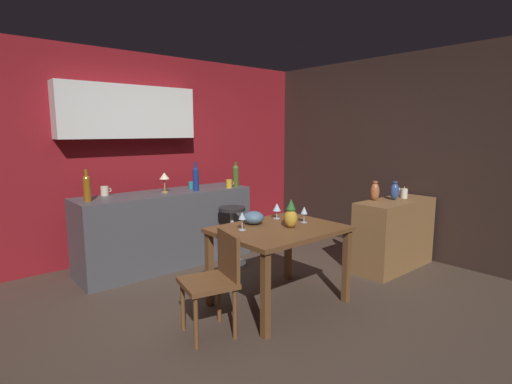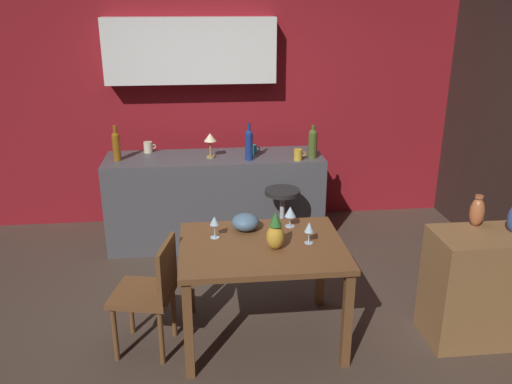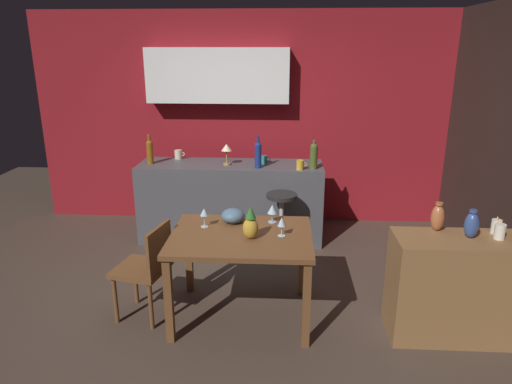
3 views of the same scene
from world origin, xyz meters
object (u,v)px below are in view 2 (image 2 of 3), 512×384
at_px(wine_bottle_cobalt, 249,144).
at_px(wine_bottle_amber, 116,145).
at_px(wine_glass_center, 309,228).
at_px(pineapple_centerpiece, 275,233).
at_px(wine_bottle_olive, 313,142).
at_px(cup_cream, 148,147).
at_px(chair_near_window, 151,291).
at_px(wine_glass_left, 214,222).
at_px(cup_mustard, 298,155).
at_px(counter_lamp, 210,140).
at_px(sideboard_cabinet, 505,285).
at_px(fruit_bowl, 245,222).
at_px(bar_stool, 282,224).
at_px(wine_glass_right, 290,212).
at_px(cup_teal, 253,149).
at_px(dining_table, 262,257).
at_px(vase_copper, 477,212).

height_order(wine_bottle_cobalt, wine_bottle_amber, wine_bottle_cobalt).
height_order(wine_glass_center, pineapple_centerpiece, pineapple_centerpiece).
relative_size(wine_bottle_olive, cup_cream, 2.63).
relative_size(chair_near_window, wine_bottle_olive, 2.57).
distance_m(wine_glass_left, cup_mustard, 1.56).
height_order(pineapple_centerpiece, cup_mustard, pineapple_centerpiece).
bearing_deg(counter_lamp, sideboard_cabinet, -41.47).
xyz_separation_m(fruit_bowl, wine_bottle_olive, (0.75, 1.25, 0.25)).
relative_size(bar_stool, wine_glass_right, 4.54).
xyz_separation_m(wine_glass_center, counter_lamp, (-0.63, 1.64, 0.22)).
bearing_deg(cup_mustard, pineapple_centerpiece, -105.86).
bearing_deg(cup_teal, cup_cream, 171.17).
bearing_deg(chair_near_window, sideboard_cabinet, -2.51).
distance_m(wine_glass_center, wine_bottle_amber, 2.24).
height_order(bar_stool, pineapple_centerpiece, pineapple_centerpiece).
height_order(chair_near_window, wine_glass_left, wine_glass_left).
bearing_deg(cup_cream, counter_lamp, -23.00).
distance_m(bar_stool, wine_glass_left, 1.28).
relative_size(chair_near_window, wine_bottle_cobalt, 2.33).
bearing_deg(bar_stool, wine_glass_right, -95.29).
relative_size(wine_bottle_cobalt, wine_bottle_olive, 1.10).
bearing_deg(wine_glass_center, wine_bottle_cobalt, 100.01).
bearing_deg(dining_table, fruit_bowl, 109.62).
bearing_deg(bar_stool, pineapple_centerpiece, -101.17).
xyz_separation_m(dining_table, wine_bottle_amber, (-1.18, 1.63, 0.41)).
relative_size(dining_table, chair_near_window, 1.38).
height_order(wine_glass_center, cup_cream, cup_cream).
relative_size(wine_glass_left, pineapple_centerpiece, 0.61).
xyz_separation_m(wine_glass_center, pineapple_centerpiece, (-0.24, -0.06, -0.00)).
height_order(cup_mustard, vase_copper, vase_copper).
bearing_deg(dining_table, wine_glass_right, 49.68).
xyz_separation_m(wine_glass_right, counter_lamp, (-0.55, 1.34, 0.22)).
relative_size(bar_stool, fruit_bowl, 3.60).
bearing_deg(chair_near_window, cup_teal, 63.69).
distance_m(dining_table, cup_mustard, 1.58).
distance_m(wine_glass_center, vase_copper, 1.20).
bearing_deg(wine_bottle_olive, cup_teal, 158.68).
bearing_deg(counter_lamp, cup_mustard, -11.39).
distance_m(chair_near_window, cup_mustard, 2.05).
bearing_deg(cup_cream, fruit_bowl, -63.15).
height_order(dining_table, wine_glass_left, wine_glass_left).
distance_m(sideboard_cabinet, cup_cream, 3.39).
relative_size(wine_glass_center, cup_mustard, 1.38).
xyz_separation_m(cup_teal, vase_copper, (1.40, -1.74, -0.02)).
bearing_deg(chair_near_window, vase_copper, 1.05).
distance_m(bar_stool, wine_bottle_cobalt, 0.81).
bearing_deg(pineapple_centerpiece, wine_glass_right, 65.67).
height_order(wine_glass_left, vase_copper, vase_copper).
xyz_separation_m(chair_near_window, cup_teal, (0.88, 1.79, 0.48)).
distance_m(wine_bottle_amber, counter_lamp, 0.88).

